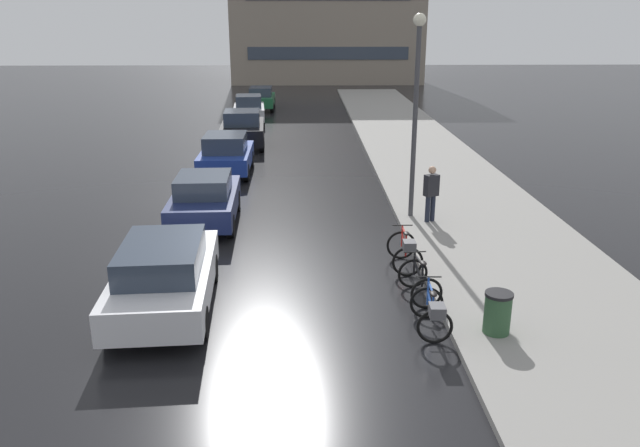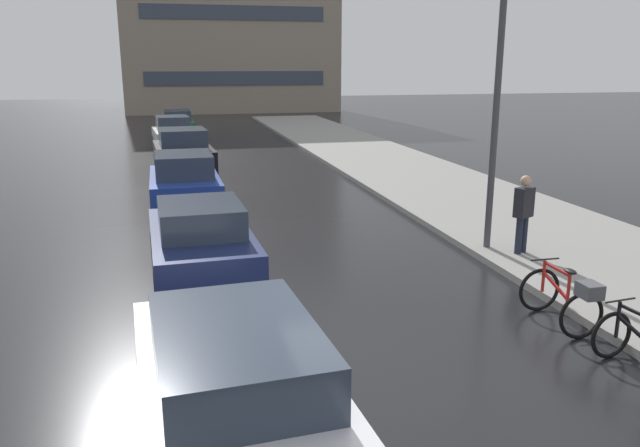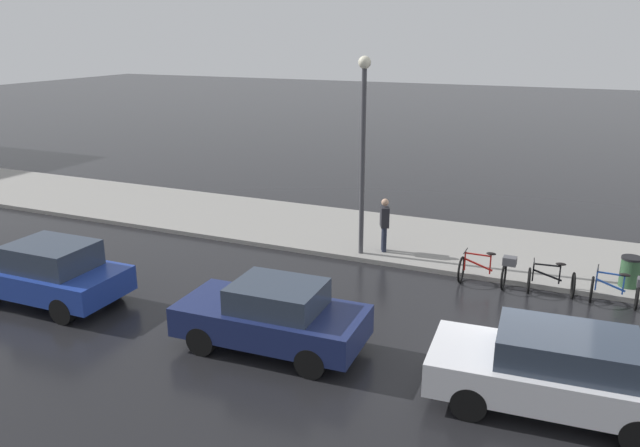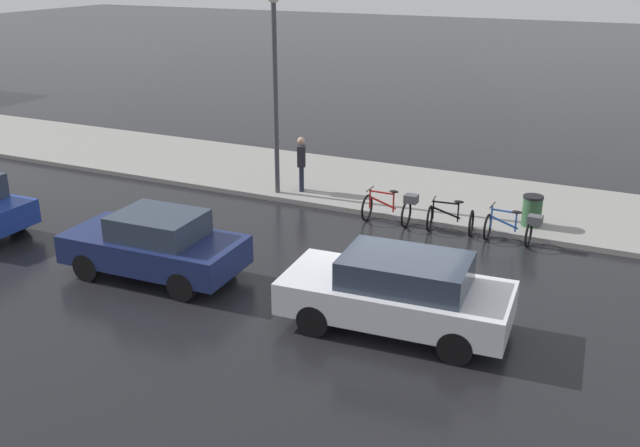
# 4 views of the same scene
# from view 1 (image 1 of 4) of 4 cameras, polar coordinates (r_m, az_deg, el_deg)

# --- Properties ---
(ground_plane) EXTENTS (140.00, 140.00, 0.00)m
(ground_plane) POSITION_cam_1_polar(r_m,az_deg,el_deg) (13.81, -4.89, -6.51)
(ground_plane) COLOR black
(sidewalk_kerb) EXTENTS (4.80, 60.00, 0.14)m
(sidewalk_kerb) POSITION_cam_1_polar(r_m,az_deg,el_deg) (23.78, 11.14, 4.06)
(sidewalk_kerb) COLOR gray
(sidewalk_kerb) RESTS_ON ground
(bicycle_nearest) EXTENTS (0.72, 1.36, 0.95)m
(bicycle_nearest) POSITION_cam_1_polar(r_m,az_deg,el_deg) (12.13, 10.22, -7.97)
(bicycle_nearest) COLOR black
(bicycle_nearest) RESTS_ON ground
(bicycle_second) EXTENTS (0.80, 1.20, 0.92)m
(bicycle_second) POSITION_cam_1_polar(r_m,az_deg,el_deg) (13.64, 9.08, -5.24)
(bicycle_second) COLOR black
(bicycle_second) RESTS_ON ground
(bicycle_third) EXTENTS (0.75, 1.44, 0.98)m
(bicycle_third) POSITION_cam_1_polar(r_m,az_deg,el_deg) (15.03, 7.81, -2.45)
(bicycle_third) COLOR black
(bicycle_third) RESTS_ON ground
(car_white) EXTENTS (2.17, 4.46, 1.52)m
(car_white) POSITION_cam_1_polar(r_m,az_deg,el_deg) (13.16, -14.05, -4.57)
(car_white) COLOR silver
(car_white) RESTS_ON ground
(car_navy) EXTENTS (1.96, 4.07, 1.50)m
(car_navy) POSITION_cam_1_polar(r_m,az_deg,el_deg) (18.45, -10.49, 2.20)
(car_navy) COLOR navy
(car_navy) RESTS_ON ground
(car_blue) EXTENTS (1.93, 3.88, 1.57)m
(car_blue) POSITION_cam_1_polar(r_m,az_deg,el_deg) (24.42, -8.58, 6.31)
(car_blue) COLOR navy
(car_blue) RESTS_ON ground
(car_black) EXTENTS (2.19, 4.26, 1.71)m
(car_black) POSITION_cam_1_polar(r_m,az_deg,el_deg) (29.68, -7.10, 8.58)
(car_black) COLOR black
(car_black) RESTS_ON ground
(car_silver) EXTENTS (1.99, 3.88, 1.62)m
(car_silver) POSITION_cam_1_polar(r_m,az_deg,el_deg) (36.38, -6.51, 10.32)
(car_silver) COLOR #B2B5BA
(car_silver) RESTS_ON ground
(car_green) EXTENTS (1.74, 3.92, 1.49)m
(car_green) POSITION_cam_1_polar(r_m,az_deg,el_deg) (41.90, -5.41, 11.34)
(car_green) COLOR #1E6038
(car_green) RESTS_ON ground
(pedestrian) EXTENTS (0.46, 0.39, 1.78)m
(pedestrian) POSITION_cam_1_polar(r_m,az_deg,el_deg) (18.19, 10.12, 2.81)
(pedestrian) COLOR #1E2333
(pedestrian) RESTS_ON ground
(streetlamp) EXTENTS (0.36, 0.36, 5.90)m
(streetlamp) POSITION_cam_1_polar(r_m,az_deg,el_deg) (18.15, 8.78, 11.41)
(streetlamp) COLOR #424247
(streetlamp) RESTS_ON ground
(trash_bin) EXTENTS (0.52, 0.52, 0.95)m
(trash_bin) POSITION_cam_1_polar(r_m,az_deg,el_deg) (12.23, 15.89, -8.13)
(trash_bin) COLOR #2D5133
(trash_bin) RESTS_ON ground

